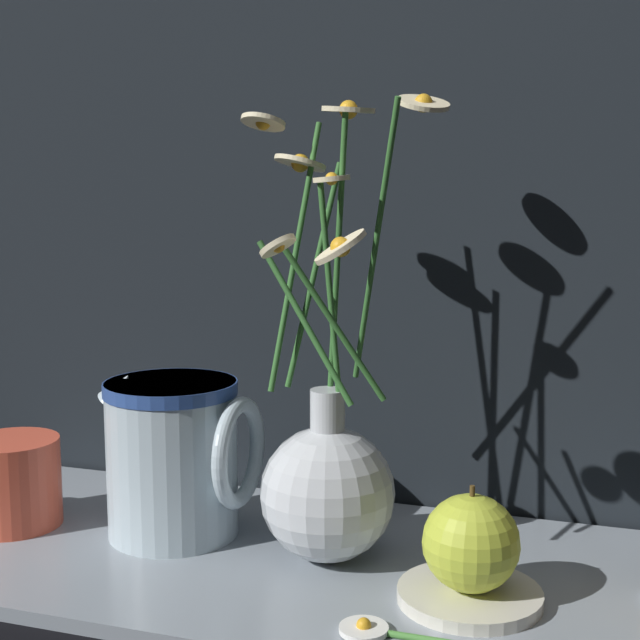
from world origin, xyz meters
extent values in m
plane|color=black|center=(0.00, 0.00, 0.00)|extent=(6.00, 6.00, 0.00)
cube|color=gray|center=(0.00, 0.00, 0.01)|extent=(0.76, 0.31, 0.01)
sphere|color=silver|center=(0.01, 0.01, 0.07)|extent=(0.12, 0.12, 0.12)
cylinder|color=silver|center=(0.01, 0.01, 0.14)|extent=(0.03, 0.03, 0.05)
cylinder|color=#336B2D|center=(0.02, -0.03, 0.22)|extent=(0.08, 0.04, 0.13)
cylinder|color=beige|center=(0.04, -0.07, 0.29)|extent=(0.05, 0.05, 0.03)
sphere|color=gold|center=(0.04, -0.07, 0.29)|extent=(0.02, 0.02, 0.02)
cylinder|color=#336B2D|center=(0.01, 0.02, 0.28)|extent=(0.02, 0.02, 0.23)
cylinder|color=beige|center=(0.02, 0.02, 0.39)|extent=(0.06, 0.06, 0.01)
sphere|color=gold|center=(0.02, 0.02, 0.39)|extent=(0.02, 0.02, 0.02)
cylinder|color=#336B2D|center=(-0.03, 0.02, 0.27)|extent=(0.03, 0.07, 0.22)
cylinder|color=beige|center=(-0.06, 0.03, 0.38)|extent=(0.05, 0.05, 0.01)
sphere|color=gold|center=(-0.06, 0.03, 0.38)|extent=(0.01, 0.01, 0.01)
cylinder|color=#336B2D|center=(0.04, 0.03, 0.28)|extent=(0.06, 0.07, 0.24)
cylinder|color=beige|center=(0.07, 0.06, 0.40)|extent=(0.06, 0.06, 0.02)
sphere|color=gold|center=(0.07, 0.06, 0.40)|extent=(0.02, 0.02, 0.02)
cylinder|color=#336B2D|center=(0.00, -0.03, 0.22)|extent=(0.09, 0.02, 0.13)
cylinder|color=beige|center=(-0.01, -0.07, 0.29)|extent=(0.03, 0.03, 0.02)
sphere|color=gold|center=(-0.01, -0.07, 0.29)|extent=(0.01, 0.01, 0.01)
cylinder|color=#336B2D|center=(-0.01, 0.02, 0.26)|extent=(0.04, 0.04, 0.19)
cylinder|color=beige|center=(-0.03, 0.04, 0.35)|extent=(0.06, 0.06, 0.02)
sphere|color=gold|center=(-0.03, 0.04, 0.35)|extent=(0.02, 0.02, 0.02)
cylinder|color=#336B2D|center=(0.01, 0.00, 0.25)|extent=(0.02, 0.01, 0.18)
cylinder|color=beige|center=(0.01, -0.01, 0.34)|extent=(0.04, 0.04, 0.01)
sphere|color=gold|center=(0.01, -0.01, 0.34)|extent=(0.01, 0.01, 0.01)
cylinder|color=#DB5138|center=(-0.30, -0.01, 0.05)|extent=(0.09, 0.09, 0.08)
cylinder|color=silver|center=(-0.15, 0.02, 0.08)|extent=(0.12, 0.12, 0.14)
cylinder|color=#2D4C93|center=(-0.15, 0.02, 0.15)|extent=(0.12, 0.12, 0.01)
torus|color=silver|center=(-0.08, 0.02, 0.10)|extent=(0.01, 0.10, 0.10)
cone|color=silver|center=(-0.20, 0.02, 0.15)|extent=(0.04, 0.03, 0.04)
cylinder|color=silver|center=(0.14, -0.04, 0.02)|extent=(0.11, 0.11, 0.01)
sphere|color=#B7C638|center=(0.14, -0.04, 0.06)|extent=(0.08, 0.08, 0.08)
cylinder|color=#4C3819|center=(0.14, -0.04, 0.10)|extent=(0.00, 0.00, 0.01)
cylinder|color=#4C8E3D|center=(0.12, -0.11, 0.01)|extent=(0.10, 0.01, 0.01)
cylinder|color=white|center=(0.07, -0.11, 0.01)|extent=(0.04, 0.04, 0.00)
sphere|color=gold|center=(0.07, -0.11, 0.02)|extent=(0.01, 0.01, 0.01)
camera|label=1|loc=(0.22, -0.69, 0.33)|focal=50.00mm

